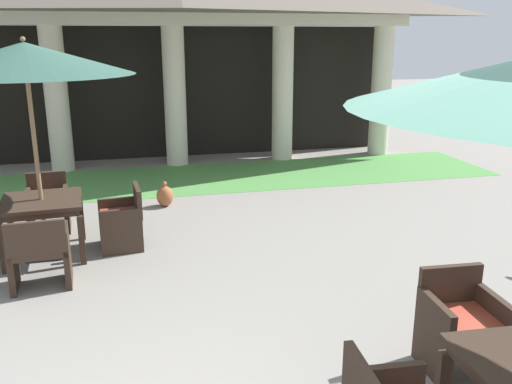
# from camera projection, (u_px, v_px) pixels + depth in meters

# --- Properties ---
(background_pavilion) EXTENTS (10.73, 3.08, 4.41)m
(background_pavilion) POSITION_uv_depth(u_px,v_px,m) (171.00, 1.00, 11.08)
(background_pavilion) COLOR beige
(background_pavilion) RESTS_ON ground
(lawn_strip) EXTENTS (12.53, 2.39, 0.01)m
(lawn_strip) POSITION_uv_depth(u_px,v_px,m) (185.00, 179.00, 10.67)
(lawn_strip) COLOR #519347
(lawn_strip) RESTS_ON ground
(patio_chair_near_foreground_north) EXTENTS (0.61, 0.60, 0.84)m
(patio_chair_near_foreground_north) POSITION_uv_depth(u_px,v_px,m) (461.00, 325.00, 4.49)
(patio_chair_near_foreground_north) COLOR #38281E
(patio_chair_near_foreground_north) RESTS_ON ground
(patio_table_mid_left) EXTENTS (1.03, 1.03, 0.75)m
(patio_table_mid_left) POSITION_uv_depth(u_px,v_px,m) (42.00, 207.00, 6.81)
(patio_table_mid_left) COLOR #38281E
(patio_table_mid_left) RESTS_ON ground
(patio_umbrella_mid_left) EXTENTS (2.52, 2.52, 2.71)m
(patio_umbrella_mid_left) POSITION_uv_depth(u_px,v_px,m) (25.00, 61.00, 6.32)
(patio_umbrella_mid_left) COLOR #2D2D2D
(patio_umbrella_mid_left) RESTS_ON ground
(patio_chair_mid_left_east) EXTENTS (0.58, 0.64, 0.82)m
(patio_chair_mid_left_east) POSITION_uv_depth(u_px,v_px,m) (123.00, 219.00, 7.16)
(patio_chair_mid_left_east) COLOR #38281E
(patio_chair_mid_left_east) RESTS_ON ground
(patio_chair_mid_left_south) EXTENTS (0.67, 0.54, 0.83)m
(patio_chair_mid_left_south) POSITION_uv_depth(u_px,v_px,m) (39.00, 252.00, 5.99)
(patio_chair_mid_left_south) COLOR #38281E
(patio_chair_mid_left_south) RESTS_ON ground
(patio_chair_mid_left_north) EXTENTS (0.60, 0.56, 0.82)m
(patio_chair_mid_left_north) POSITION_uv_depth(u_px,v_px,m) (48.00, 204.00, 7.77)
(patio_chair_mid_left_north) COLOR #38281E
(patio_chair_mid_left_north) RESTS_ON ground
(terracotta_urn) EXTENTS (0.27, 0.27, 0.42)m
(terracotta_urn) POSITION_uv_depth(u_px,v_px,m) (165.00, 196.00, 8.94)
(terracotta_urn) COLOR #9E5633
(terracotta_urn) RESTS_ON ground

